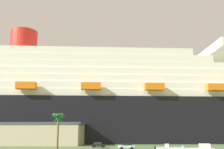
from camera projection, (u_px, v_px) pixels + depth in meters
name	position (u px, v px, depth m)	size (l,w,h in m)	color
ground_plane	(133.00, 145.00, 100.24)	(600.00, 600.00, 0.00)	#4C6B38
cruise_ship	(91.00, 105.00, 129.62)	(266.97, 43.94, 58.68)	black
terminal_building	(28.00, 134.00, 103.98)	(43.81, 21.95, 8.15)	#B7A88C
pickup_truck	(201.00, 149.00, 58.05)	(5.81, 2.86, 2.20)	white
small_boat_on_trailer	(173.00, 149.00, 58.61)	(8.05, 2.63, 2.15)	#595960
palm_tree	(58.00, 121.00, 76.26)	(3.59, 3.71, 9.84)	brown
parked_car_white_van	(126.00, 146.00, 77.25)	(4.58, 2.49, 1.58)	white
parked_car_black_coupe	(98.00, 145.00, 85.93)	(4.49, 2.63, 1.58)	black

